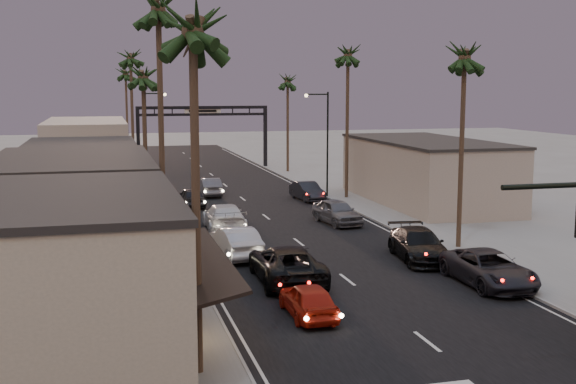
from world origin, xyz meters
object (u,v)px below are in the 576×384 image
streetlight_right (324,135)px  palm_rb (348,50)px  oncoming_silver (235,242)px  curbside_near (489,268)px  palm_lb (158,1)px  palm_rc (288,77)px  oncoming_red (308,300)px  palm_ra (465,50)px  curbside_black (419,245)px  palm_far (125,71)px  palm_lc (143,71)px  palm_la (193,17)px  streetlight_left (149,129)px  oncoming_pickup (287,264)px  palm_ld (130,54)px  arch (203,121)px

streetlight_right → palm_rb: palm_rb is taller
oncoming_silver → curbside_near: (10.63, -8.72, -0.04)m
palm_lb → palm_rc: palm_lb is taller
oncoming_red → curbside_near: size_ratio=0.72×
curbside_near → streetlight_right: bearing=88.9°
streetlight_right → palm_ra: (1.68, -21.00, 6.11)m
curbside_near → curbside_black: 5.60m
palm_rb → palm_far: (-16.90, 34.00, -0.97)m
palm_lc → palm_rb: bearing=24.9°
palm_la → palm_far: (0.30, 69.00, 0.00)m
oncoming_red → oncoming_silver: bearing=-85.1°
palm_ra → palm_rb: 20.02m
palm_rc → palm_lb: bearing=-112.3°
palm_rc → oncoming_red: size_ratio=2.89×
streetlight_left → oncoming_silver: size_ratio=1.73×
oncoming_red → curbside_black: size_ratio=0.72×
palm_far → curbside_black: bearing=-76.5°
palm_ra → oncoming_silver: 16.83m
palm_far → curbside_near: bearing=-76.8°
curbside_black → palm_la: bearing=-129.0°
oncoming_pickup → oncoming_silver: (-1.47, 5.67, -0.03)m
palm_far → curbside_near: (14.50, -61.59, -10.63)m
palm_ld → oncoming_silver: size_ratio=2.73×
palm_la → oncoming_red: 12.89m
streetlight_left → palm_rc: size_ratio=0.74×
palm_ld → palm_lb: bearing=-90.0°
streetlight_left → palm_ld: size_ratio=0.63×
streetlight_right → palm_lb: 28.89m
palm_rc → palm_ld: bearing=-152.4°
palm_la → palm_rc: bearing=72.6°
palm_la → palm_ld: (-0.00, 46.00, 0.97)m
streetlight_right → oncoming_pickup: streetlight_right is taller
oncoming_pickup → curbside_black: (8.08, 2.46, -0.04)m
oncoming_red → curbside_near: (9.65, 2.46, 0.10)m
palm_rc → oncoming_silver: size_ratio=2.34×
palm_lb → palm_lc: palm_lb is taller
arch → palm_lb: bearing=-100.2°
oncoming_red → palm_lb: bearing=-57.5°
curbside_near → palm_far: bearing=103.6°
palm_la → palm_rc: 57.63m
arch → palm_far: size_ratio=1.15×
oncoming_silver → curbside_near: bearing=135.1°
palm_lb → curbside_near: bearing=-20.7°
streetlight_left → curbside_near: streetlight_left is taller
streetlight_left → oncoming_red: (3.47, -44.04, -4.61)m
palm_lb → palm_ld: bearing=90.0°
arch → palm_far: 12.96m
palm_far → arch: bearing=-44.0°
palm_lc → curbside_black: palm_lc is taller
streetlight_right → oncoming_pickup: 27.74m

